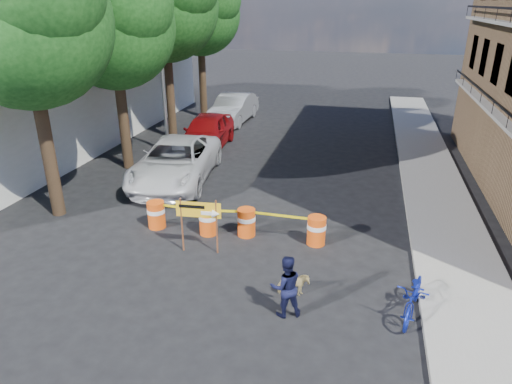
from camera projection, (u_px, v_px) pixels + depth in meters
The scene contains 19 objects.
ground at pixel (229, 269), 12.68m from camera, with size 120.00×120.00×0.00m, color black.
sidewalk_east at pixel (439, 202), 16.67m from camera, with size 2.40×40.00×0.15m, color gray.
white_building at pixel (41, 83), 23.32m from camera, with size 8.00×22.00×6.00m, color silver.
tree_near at pixel (26, 20), 13.48m from camera, with size 5.46×5.20×9.15m.
tree_mid_a at pixel (114, 25), 18.10m from camera, with size 5.25×5.00×8.68m.
tree_mid_b at pixel (165, 5), 22.31m from camera, with size 5.67×5.40×9.62m.
tree_far at pixel (201, 13), 26.98m from camera, with size 5.04×4.80×8.84m.
streetlamp at pixel (162, 60), 20.79m from camera, with size 1.25×0.18×8.00m.
barrel_far_left at pixel (156, 214), 14.83m from camera, with size 0.58×0.58×0.90m.
barrel_mid_left at pixel (208, 220), 14.40m from camera, with size 0.58×0.58×0.90m.
barrel_mid_right at pixel (246, 222), 14.32m from camera, with size 0.58×0.58×0.90m.
barrel_far_right at pixel (316, 230), 13.80m from camera, with size 0.58×0.58×0.90m.
detour_sign at pixel (204, 214), 13.04m from camera, with size 1.32×0.26×1.70m.
pedestrian at pixel (286, 286), 10.54m from camera, with size 0.75×0.59×1.55m, color black.
bicycle at pixel (417, 280), 10.44m from camera, with size 0.68×1.03×1.96m, color #13239F.
dog at pixel (293, 285), 11.38m from camera, with size 0.35×0.78×0.66m, color tan.
suv_white at pixel (176, 161), 18.56m from camera, with size 2.80×6.07×1.69m, color silver.
sedan_red at pixel (207, 132), 22.77m from camera, with size 2.01×5.00×1.70m, color maroon.
sedan_silver at pixel (234, 108), 27.70m from camera, with size 1.79×5.15×1.70m, color #A0A1A7.
Camera 1 is at (3.30, -10.38, 6.87)m, focal length 32.00 mm.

